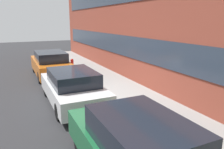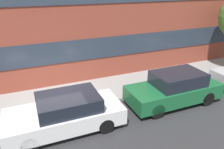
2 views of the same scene
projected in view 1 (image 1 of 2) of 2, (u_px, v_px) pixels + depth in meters
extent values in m
plane|color=#2B2B2D|center=(97.00, 98.00, 9.12)|extent=(56.00, 56.00, 0.00)
cube|color=gray|center=(124.00, 93.00, 9.62)|extent=(28.00, 2.54, 0.11)
cube|color=#2D3847|center=(149.00, 51.00, 9.71)|extent=(25.76, 0.04, 1.10)
cube|color=#D16619|center=(51.00, 66.00, 12.73)|extent=(4.43, 1.77, 0.71)
cube|color=black|center=(51.00, 56.00, 12.42)|extent=(2.30, 1.55, 0.51)
cylinder|color=black|center=(34.00, 67.00, 13.68)|extent=(0.61, 0.18, 0.61)
cylinder|color=black|center=(60.00, 65.00, 14.33)|extent=(0.61, 0.18, 0.61)
cylinder|color=black|center=(40.00, 78.00, 11.26)|extent=(0.61, 0.18, 0.61)
cylinder|color=black|center=(70.00, 74.00, 11.91)|extent=(0.61, 0.18, 0.61)
cube|color=silver|center=(72.00, 90.00, 8.51)|extent=(4.19, 1.79, 0.61)
cube|color=black|center=(73.00, 77.00, 8.22)|extent=(2.18, 1.58, 0.51)
cylinder|color=black|center=(46.00, 89.00, 9.38)|extent=(0.58, 0.18, 0.58)
cylinder|color=black|center=(82.00, 85.00, 10.04)|extent=(0.58, 0.18, 0.58)
cylinder|color=black|center=(59.00, 112.00, 7.09)|extent=(0.58, 0.18, 0.58)
cylinder|color=black|center=(104.00, 104.00, 7.75)|extent=(0.58, 0.18, 0.58)
cube|color=black|center=(142.00, 133.00, 3.98)|extent=(2.17, 1.46, 0.56)
cylinder|color=black|center=(81.00, 144.00, 5.17)|extent=(0.64, 0.18, 0.64)
cylinder|color=black|center=(135.00, 131.00, 5.77)|extent=(0.64, 0.18, 0.64)
cylinder|color=red|center=(72.00, 69.00, 14.16)|extent=(0.27, 0.27, 0.04)
cylinder|color=red|center=(72.00, 65.00, 14.09)|extent=(0.18, 0.18, 0.49)
sphere|color=red|center=(72.00, 60.00, 14.02)|extent=(0.19, 0.19, 0.19)
cylinder|color=red|center=(71.00, 63.00, 14.23)|extent=(0.15, 0.07, 0.07)
cylinder|color=red|center=(73.00, 64.00, 13.94)|extent=(0.15, 0.07, 0.07)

